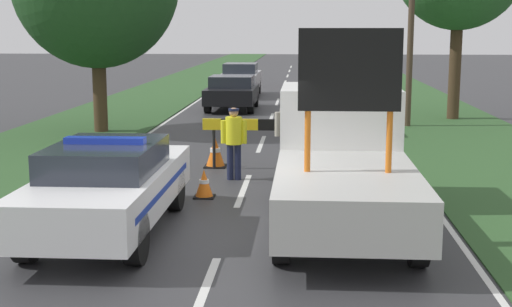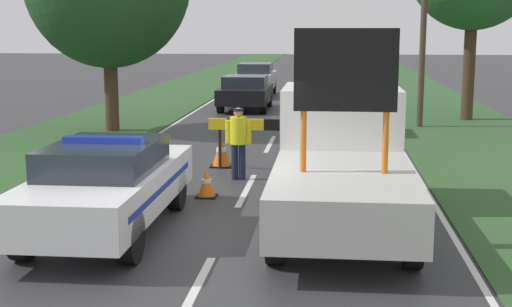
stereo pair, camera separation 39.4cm
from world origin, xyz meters
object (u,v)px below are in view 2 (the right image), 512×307
(police_car, at_px, (108,184))
(road_barrier, at_px, (264,128))
(traffic_cone_near_truck, at_px, (206,183))
(traffic_cone_near_police, at_px, (114,162))
(queued_car_sedan_black, at_px, (245,92))
(police_officer, at_px, (238,137))
(queued_car_wagon_maroon, at_px, (334,73))
(queued_car_sedan_silver, at_px, (256,79))
(queued_car_suv_grey, at_px, (337,108))
(traffic_cone_centre_front, at_px, (221,152))
(work_truck, at_px, (342,157))
(pedestrian_civilian, at_px, (294,130))
(utility_pole, at_px, (424,12))

(police_car, height_order, road_barrier, police_car)
(road_barrier, distance_m, traffic_cone_near_truck, 3.06)
(traffic_cone_near_truck, bearing_deg, traffic_cone_near_police, 143.28)
(queued_car_sedan_black, bearing_deg, police_car, 89.45)
(police_officer, distance_m, traffic_cone_near_police, 2.85)
(queued_car_wagon_maroon, bearing_deg, queued_car_sedan_silver, 58.25)
(queued_car_suv_grey, relative_size, queued_car_wagon_maroon, 1.04)
(queued_car_suv_grey, bearing_deg, traffic_cone_near_truck, 73.49)
(traffic_cone_centre_front, height_order, traffic_cone_near_truck, traffic_cone_centre_front)
(work_truck, relative_size, traffic_cone_near_police, 8.78)
(work_truck, distance_m, pedestrian_civilian, 3.89)
(pedestrian_civilian, relative_size, queued_car_sedan_silver, 0.39)
(traffic_cone_near_police, xyz_separation_m, queued_car_wagon_maroon, (4.98, 25.24, 0.44))
(traffic_cone_near_police, relative_size, utility_pole, 0.09)
(traffic_cone_near_police, relative_size, traffic_cone_near_truck, 1.19)
(traffic_cone_near_truck, bearing_deg, queued_car_wagon_maroon, 84.48)
(road_barrier, relative_size, queued_car_wagon_maroon, 0.61)
(police_officer, height_order, queued_car_wagon_maroon, police_officer)
(work_truck, height_order, traffic_cone_near_truck, work_truck)
(traffic_cone_centre_front, height_order, queued_car_sedan_silver, queued_car_sedan_silver)
(police_officer, height_order, queued_car_sedan_silver, queued_car_sedan_silver)
(police_officer, bearing_deg, road_barrier, -119.70)
(police_officer, bearing_deg, queued_car_sedan_silver, -94.02)
(traffic_cone_centre_front, bearing_deg, queued_car_sedan_black, 93.91)
(work_truck, relative_size, queued_car_sedan_black, 1.48)
(pedestrian_civilian, xyz_separation_m, utility_pole, (3.78, 8.14, 2.75))
(traffic_cone_centre_front, bearing_deg, queued_car_wagon_maroon, 83.36)
(utility_pole, bearing_deg, queued_car_suv_grey, -147.97)
(police_officer, distance_m, queued_car_sedan_silver, 19.28)
(work_truck, distance_m, queued_car_wagon_maroon, 28.44)
(traffic_cone_near_police, xyz_separation_m, queued_car_sedan_black, (1.38, 13.26, 0.40))
(road_barrier, distance_m, traffic_cone_near_police, 3.47)
(utility_pole, bearing_deg, traffic_cone_near_truck, -117.04)
(road_barrier, bearing_deg, queued_car_sedan_black, 101.29)
(utility_pole, bearing_deg, traffic_cone_centre_front, -126.86)
(queued_car_suv_grey, bearing_deg, queued_car_sedan_black, -60.26)
(queued_car_suv_grey, bearing_deg, pedestrian_civilian, 80.94)
(queued_car_wagon_maroon, bearing_deg, police_officer, 85.04)
(pedestrian_civilian, bearing_deg, utility_pole, 67.82)
(police_car, bearing_deg, queued_car_wagon_maroon, 80.41)
(road_barrier, bearing_deg, queued_car_suv_grey, 76.27)
(police_car, bearing_deg, road_barrier, 67.09)
(work_truck, relative_size, queued_car_suv_grey, 1.31)
(police_officer, bearing_deg, traffic_cone_near_truck, 67.47)
(queued_car_sedan_silver, bearing_deg, work_truck, 99.51)
(queued_car_sedan_black, relative_size, queued_car_sedan_silver, 0.90)
(police_car, distance_m, utility_pole, 14.83)
(road_barrier, xyz_separation_m, police_officer, (-0.45, -1.16, -0.03))
(queued_car_suv_grey, height_order, utility_pole, utility_pole)
(police_officer, bearing_deg, queued_car_sedan_black, -92.74)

